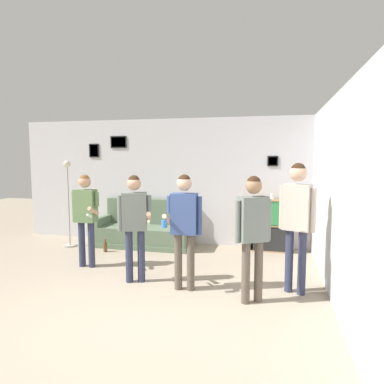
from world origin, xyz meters
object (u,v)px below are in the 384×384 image
Objects in this scene: bookshelf at (270,225)px; person_spectator_far_right at (297,213)px; drinking_cup at (272,197)px; person_spectator_near_bookshelf at (253,226)px; bottle_on_floor at (105,247)px; floor_lamp at (69,202)px; couch at (145,231)px; person_player_foreground_left at (86,211)px; person_watcher_holding_cup at (184,220)px; person_player_foreground_center at (135,217)px.

bookshelf is 0.58× the size of person_spectator_far_right.
drinking_cup is (0.02, 0.00, 0.58)m from bookshelf.
bottle_on_floor is at bearing 149.86° from person_spectator_near_bookshelf.
bottle_on_floor is at bearing -13.45° from floor_lamp.
couch is 2.61m from bookshelf.
person_spectator_near_bookshelf is at bearing -15.99° from person_player_foreground_left.
person_watcher_holding_cup is 0.91× the size of person_spectator_far_right.
person_watcher_holding_cup is at bearing -9.09° from person_player_foreground_center.
bookshelf is at bearing 85.50° from person_spectator_near_bookshelf.
person_player_foreground_left is at bearing -81.67° from bottle_on_floor.
person_watcher_holding_cup is (1.43, -2.18, 0.70)m from couch.
drinking_cup is (3.21, 0.85, 1.00)m from bottle_on_floor.
bookshelf is at bearing -178.17° from drinking_cup.
person_spectator_far_right is at bearing 2.86° from person_player_foreground_center.
floor_lamp reaches higher than drinking_cup.
floor_lamp is 1.12× the size of person_player_foreground_center.
drinking_cup is at bearing 48.60° from person_player_foreground_center.
bottle_on_floor is (0.94, -0.22, -0.84)m from floor_lamp.
couch is 1.22× the size of person_spectator_near_bookshelf.
person_player_foreground_center is (-1.96, -2.24, 0.47)m from bookshelf.
couch is at bearing 146.67° from person_spectator_far_right.
floor_lamp reaches higher than person_spectator_far_right.
bookshelf is at bearing 8.59° from floor_lamp.
person_player_foreground_left is 0.97× the size of person_watcher_holding_cup.
person_spectator_near_bookshelf is (2.39, -2.39, 0.70)m from couch.
person_watcher_holding_cup reaches higher than bottle_on_floor.
bookshelf is 0.58m from drinking_cup.
person_watcher_holding_cup is 6.31× the size of bottle_on_floor.
person_spectator_far_right is (3.41, -0.37, 0.16)m from person_player_foreground_left.
person_player_foreground_center reaches higher than person_player_foreground_left.
person_player_foreground_center is 0.98× the size of person_watcher_holding_cup.
person_spectator_near_bookshelf is (-0.20, -2.58, 0.49)m from bookshelf.
bottle_on_floor is (-0.59, -0.66, -0.21)m from couch.
floor_lamp is 1.56m from person_player_foreground_left.
bookshelf is 0.63× the size of person_spectator_near_bookshelf.
bookshelf is 2.69m from person_watcher_holding_cup.
person_watcher_holding_cup is (2.96, -1.75, 0.06)m from floor_lamp.
couch is 2.74m from drinking_cup.
bookshelf is (2.59, 0.19, 0.21)m from couch.
couch is 1.93× the size of bookshelf.
person_watcher_holding_cup is 1.54m from person_spectator_far_right.
person_watcher_holding_cup is (1.89, -0.61, 0.04)m from person_player_foreground_left.
person_spectator_near_bookshelf reaches higher than person_player_foreground_center.
person_spectator_far_right is 16.07× the size of drinking_cup.
person_player_foreground_center is 14.40× the size of drinking_cup.
person_player_foreground_left is (1.07, -1.14, 0.02)m from floor_lamp.
floor_lamp reaches higher than bookshelf.
person_watcher_holding_cup is 14.64× the size of drinking_cup.
person_player_foreground_left reaches higher than drinking_cup.
person_spectator_near_bookshelf reaches higher than person_player_foreground_left.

